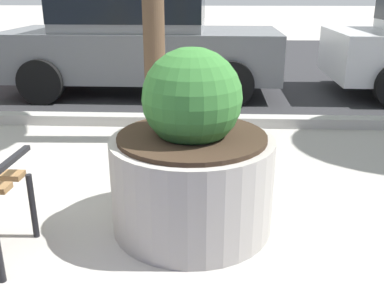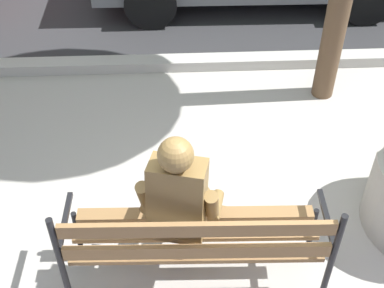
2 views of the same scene
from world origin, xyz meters
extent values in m
cube|color=#B2AFA8|center=(0.00, 2.90, 0.06)|extent=(60.00, 0.20, 0.12)
cube|color=olive|center=(-0.29, 0.01, 0.45)|extent=(1.70, 0.16, 0.04)
cube|color=olive|center=(-0.28, 0.19, 0.45)|extent=(1.70, 0.16, 0.04)
cube|color=olive|center=(-0.28, 0.37, 0.45)|extent=(1.70, 0.16, 0.04)
cube|color=olive|center=(-0.29, -0.08, 0.62)|extent=(1.70, 0.08, 0.11)
cube|color=olive|center=(-0.29, -0.08, 0.84)|extent=(1.70, 0.08, 0.11)
cylinder|color=black|center=(-1.16, 0.41, 0.23)|extent=(0.04, 0.04, 0.45)
cylinder|color=black|center=(-1.17, -0.06, 0.47)|extent=(0.04, 0.04, 0.95)
cube|color=black|center=(-1.16, 0.21, 0.62)|extent=(0.05, 0.48, 0.03)
cylinder|color=black|center=(0.60, 0.36, 0.23)|extent=(0.04, 0.04, 0.45)
cylinder|color=black|center=(0.59, -0.11, 0.47)|extent=(0.04, 0.04, 0.95)
cube|color=black|center=(0.60, 0.16, 0.62)|extent=(0.05, 0.48, 0.03)
cube|color=olive|center=(-0.38, 0.25, 0.56)|extent=(0.40, 0.39, 0.16)
cube|color=olive|center=(-0.41, 0.15, 0.88)|extent=(0.42, 0.36, 0.55)
sphere|color=olive|center=(-0.41, 0.14, 1.26)|extent=(0.22, 0.22, 0.22)
cylinder|color=olive|center=(-0.62, 0.22, 0.83)|extent=(0.13, 0.20, 0.29)
cylinder|color=olive|center=(-0.60, 0.36, 0.66)|extent=(0.14, 0.28, 0.10)
cylinder|color=olive|center=(-0.19, 0.12, 0.83)|extent=(0.13, 0.20, 0.29)
cylinder|color=olive|center=(-0.15, 0.25, 0.66)|extent=(0.14, 0.28, 0.10)
cylinder|color=olive|center=(-0.44, 0.41, 0.52)|extent=(0.21, 0.38, 0.14)
cylinder|color=olive|center=(-0.40, 0.58, 0.25)|extent=(0.11, 0.11, 0.50)
cube|color=olive|center=(-0.39, 0.64, 0.04)|extent=(0.16, 0.26, 0.07)
cylinder|color=olive|center=(-0.27, 0.36, 0.52)|extent=(0.21, 0.38, 0.14)
cylinder|color=olive|center=(-0.22, 0.54, 0.25)|extent=(0.11, 0.11, 0.50)
cube|color=olive|center=(-0.21, 0.60, 0.04)|extent=(0.16, 0.26, 0.07)
cube|color=olive|center=(-0.08, 0.61, 0.08)|extent=(0.31, 0.24, 0.16)
cylinder|color=black|center=(-0.65, 3.83, 0.32)|extent=(0.64, 0.23, 0.64)
camera|label=1|loc=(1.75, -2.10, 1.56)|focal=40.58mm
camera|label=2|loc=(-0.42, -2.10, 3.39)|focal=49.61mm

